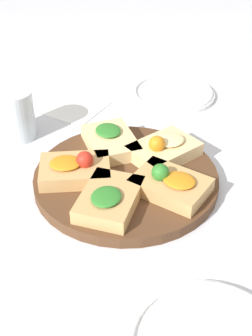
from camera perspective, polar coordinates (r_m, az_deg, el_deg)
The scene contains 10 objects.
ground_plane at distance 0.90m, azimuth 0.00°, elevation -1.82°, with size 3.00×3.00×0.00m, color silver.
serving_board at distance 0.89m, azimuth 0.00°, elevation -1.27°, with size 0.35×0.35×0.02m, color #51331E.
focaccia_slice_0 at distance 0.93m, azimuth 4.62°, elevation 2.31°, with size 0.15×0.12×0.05m.
focaccia_slice_1 at distance 0.95m, azimuth -1.91°, elevation 3.31°, with size 0.15×0.16×0.04m.
focaccia_slice_2 at distance 0.87m, azimuth -6.23°, elevation -0.13°, with size 0.15×0.16×0.05m.
focaccia_slice_3 at distance 0.80m, azimuth -2.06°, elevation -3.79°, with size 0.15×0.13×0.04m.
focaccia_slice_4 at distance 0.84m, azimuth 5.43°, elevation -1.93°, with size 0.10×0.13×0.05m.
plate_left at distance 1.21m, azimuth 5.75°, elevation 9.08°, with size 0.21×0.21×0.02m.
water_glass at distance 1.04m, azimuth -13.35°, elevation 6.35°, with size 0.08×0.08×0.11m, color silver.
napkin_stack at distance 1.15m, azimuth -5.98°, elevation 7.24°, with size 0.13×0.11×0.00m, color white.
Camera 1 is at (0.57, 0.43, 0.55)m, focal length 50.00 mm.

